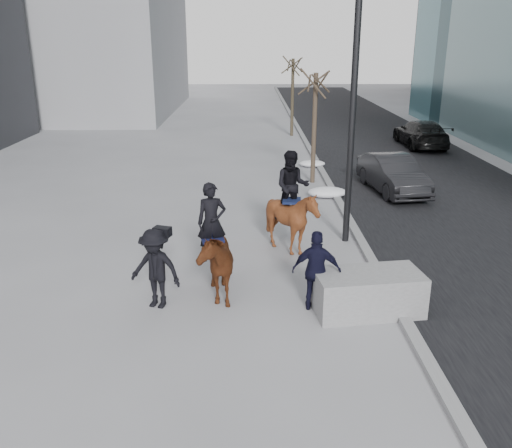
{
  "coord_description": "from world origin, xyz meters",
  "views": [
    {
      "loc": [
        -0.16,
        -10.39,
        5.49
      ],
      "look_at": [
        0.0,
        1.2,
        1.5
      ],
      "focal_mm": 38.0,
      "sensor_mm": 36.0,
      "label": 1
    }
  ],
  "objects_px": {
    "planter": "(368,293)",
    "mounted_left": "(212,256)",
    "car_near": "(393,174)",
    "mounted_right": "(292,213)"
  },
  "relations": [
    {
      "from": "car_near",
      "to": "mounted_right",
      "type": "bearing_deg",
      "value": -133.09
    },
    {
      "from": "car_near",
      "to": "mounted_right",
      "type": "distance_m",
      "value": 7.37
    },
    {
      "from": "mounted_right",
      "to": "planter",
      "type": "bearing_deg",
      "value": -68.46
    },
    {
      "from": "planter",
      "to": "mounted_left",
      "type": "bearing_deg",
      "value": 165.69
    },
    {
      "from": "car_near",
      "to": "mounted_left",
      "type": "height_order",
      "value": "mounted_left"
    },
    {
      "from": "planter",
      "to": "mounted_right",
      "type": "bearing_deg",
      "value": 111.54
    },
    {
      "from": "planter",
      "to": "mounted_left",
      "type": "xyz_separation_m",
      "value": [
        -3.3,
        0.84,
        0.51
      ]
    },
    {
      "from": "planter",
      "to": "mounted_left",
      "type": "relative_size",
      "value": 0.87
    },
    {
      "from": "mounted_left",
      "to": "mounted_right",
      "type": "distance_m",
      "value": 3.23
    },
    {
      "from": "planter",
      "to": "mounted_right",
      "type": "relative_size",
      "value": 0.81
    }
  ]
}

